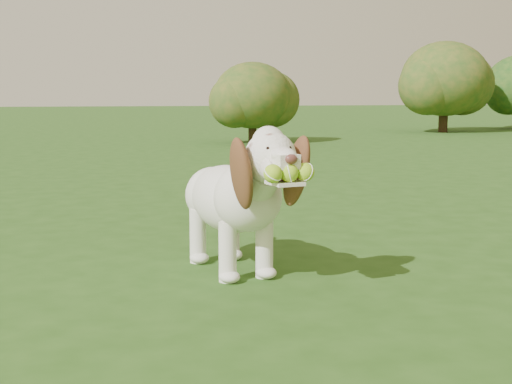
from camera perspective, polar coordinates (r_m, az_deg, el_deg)
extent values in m
plane|color=#244915|center=(3.84, -7.78, -5.47)|extent=(80.00, 80.00, 0.00)
ellipsoid|color=white|center=(3.56, -2.20, -0.53)|extent=(0.45, 0.68, 0.33)
ellipsoid|color=white|center=(3.34, -0.67, -0.44)|extent=(0.39, 0.39, 0.32)
ellipsoid|color=white|center=(3.76, -3.44, -0.22)|extent=(0.35, 0.35, 0.30)
cylinder|color=white|center=(3.22, 0.21, 0.77)|extent=(0.22, 0.29, 0.25)
sphere|color=white|center=(3.09, 1.16, 2.78)|extent=(0.27, 0.27, 0.23)
sphere|color=white|center=(3.10, 1.01, 3.95)|extent=(0.18, 0.18, 0.15)
cube|color=white|center=(2.98, 2.22, 2.48)|extent=(0.12, 0.15, 0.06)
ellipsoid|color=#592D28|center=(2.91, 2.84, 2.64)|extent=(0.06, 0.05, 0.04)
cube|color=white|center=(2.97, 2.33, 0.72)|extent=(0.15, 0.17, 0.02)
ellipsoid|color=brown|center=(3.05, -1.18, 1.46)|extent=(0.15, 0.24, 0.35)
ellipsoid|color=brown|center=(3.16, 3.26, 1.68)|extent=(0.17, 0.21, 0.35)
cylinder|color=white|center=(3.88, -4.15, 0.60)|extent=(0.09, 0.17, 0.13)
cylinder|color=white|center=(3.37, -2.28, -4.82)|extent=(0.10, 0.10, 0.29)
cylinder|color=white|center=(3.44, 0.67, -4.53)|extent=(0.10, 0.10, 0.29)
cylinder|color=white|center=(3.75, -4.67, -3.51)|extent=(0.10, 0.10, 0.29)
cylinder|color=white|center=(3.82, -1.98, -3.28)|extent=(0.10, 0.10, 0.29)
sphere|color=#98CE22|center=(2.90, 1.36, 1.47)|extent=(0.09, 0.09, 0.08)
sphere|color=#98CE22|center=(2.93, 2.67, 1.54)|extent=(0.09, 0.09, 0.08)
sphere|color=#98CE22|center=(2.97, 3.95, 1.61)|extent=(0.09, 0.09, 0.08)
cylinder|color=#382314|center=(12.39, -0.29, 4.97)|extent=(0.14, 0.14, 0.45)
ellipsoid|color=#144316|center=(12.38, -0.29, 7.74)|extent=(1.35, 1.35, 1.14)
cylinder|color=#382314|center=(16.17, 14.75, 5.76)|extent=(0.20, 0.20, 0.63)
ellipsoid|color=#144316|center=(16.16, 14.86, 8.75)|extent=(1.90, 1.90, 1.62)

